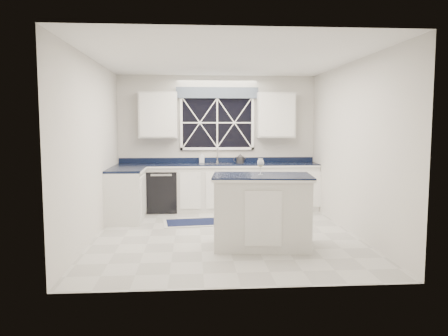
{
  "coord_description": "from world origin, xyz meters",
  "views": [
    {
      "loc": [
        -0.51,
        -6.67,
        1.73
      ],
      "look_at": [
        0.01,
        0.4,
        1.01
      ],
      "focal_mm": 35.0,
      "sensor_mm": 36.0,
      "label": 1
    }
  ],
  "objects": [
    {
      "name": "rug",
      "position": [
        -0.47,
        0.85,
        0.01
      ],
      "size": [
        1.16,
        0.78,
        0.02
      ],
      "rotation": [
        0.0,
        0.0,
        0.11
      ],
      "color": "#AEAEA9",
      "rests_on": "ground"
    },
    {
      "name": "kettle",
      "position": [
        0.45,
        1.98,
        1.03
      ],
      "size": [
        0.27,
        0.18,
        0.19
      ],
      "rotation": [
        0.0,
        0.0,
        0.1
      ],
      "color": "#2D2D2F",
      "rests_on": "countertop"
    },
    {
      "name": "wine_glass",
      "position": [
        0.44,
        -0.66,
        1.18
      ],
      "size": [
        0.1,
        0.1,
        0.23
      ],
      "color": "silver",
      "rests_on": "island"
    },
    {
      "name": "dishwasher",
      "position": [
        -1.1,
        1.95,
        0.41
      ],
      "size": [
        0.6,
        0.58,
        0.82
      ],
      "primitive_type": "cube",
      "color": "black",
      "rests_on": "ground"
    },
    {
      "name": "faucet",
      "position": [
        0.0,
        2.14,
        1.1
      ],
      "size": [
        0.05,
        0.2,
        0.3
      ],
      "color": "#B0B0B2",
      "rests_on": "countertop"
    },
    {
      "name": "base_cabinets",
      "position": [
        -0.33,
        1.78,
        0.45
      ],
      "size": [
        3.99,
        1.6,
        0.9
      ],
      "color": "silver",
      "rests_on": "ground"
    },
    {
      "name": "soap_bottle",
      "position": [
        -0.32,
        2.17,
        1.05
      ],
      "size": [
        0.1,
        0.11,
        0.22
      ],
      "primitive_type": "imported",
      "rotation": [
        0.0,
        0.0,
        -0.07
      ],
      "color": "silver",
      "rests_on": "countertop"
    },
    {
      "name": "window",
      "position": [
        0.0,
        2.2,
        1.83
      ],
      "size": [
        1.65,
        0.09,
        1.26
      ],
      "color": "black",
      "rests_on": "ground"
    },
    {
      "name": "countertop",
      "position": [
        0.0,
        1.95,
        0.92
      ],
      "size": [
        3.98,
        0.64,
        0.04
      ],
      "primitive_type": "cube",
      "color": "black",
      "rests_on": "base_cabinets"
    },
    {
      "name": "upper_cabinets",
      "position": [
        0.0,
        2.08,
        1.9
      ],
      "size": [
        3.1,
        0.34,
        0.9
      ],
      "color": "silver",
      "rests_on": "ground"
    },
    {
      "name": "island",
      "position": [
        0.46,
        -0.69,
        0.51
      ],
      "size": [
        1.45,
        0.97,
        1.02
      ],
      "rotation": [
        0.0,
        0.0,
        -0.11
      ],
      "color": "silver",
      "rests_on": "ground"
    },
    {
      "name": "back_wall",
      "position": [
        0.0,
        2.25,
        1.35
      ],
      "size": [
        4.0,
        0.1,
        2.7
      ],
      "primitive_type": "cube",
      "color": "silver",
      "rests_on": "ground"
    },
    {
      "name": "ground",
      "position": [
        0.0,
        0.0,
        0.0
      ],
      "size": [
        4.5,
        4.5,
        0.0
      ],
      "primitive_type": "plane",
      "color": "#B4B4AF",
      "rests_on": "ground"
    }
  ]
}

